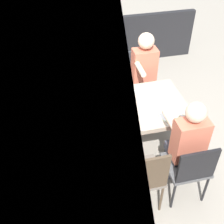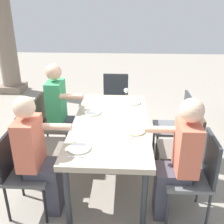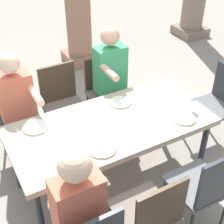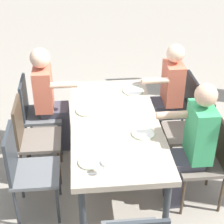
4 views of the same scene
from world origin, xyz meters
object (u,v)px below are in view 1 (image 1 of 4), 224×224
dining_table (111,113)px  plate_0 (169,116)px  chair_east_north (91,186)px  diner_guest_third (185,144)px  plate_1 (124,93)px  wine_glass_3 (41,102)px  chair_west_south (141,78)px  chair_mid_south (107,82)px  plate_3 (56,102)px  diner_woman_green (145,74)px  chair_east_south (70,86)px  plate_2 (94,126)px  chair_mid_north (143,176)px  diner_man_white (88,160)px  chair_west_north (190,167)px

dining_table → plate_0: (-0.63, 0.27, 0.07)m
dining_table → chair_east_north: chair_east_north is taller
chair_east_north → diner_guest_third: (-1.06, -0.18, 0.17)m
diner_guest_third → plate_0: bearing=-85.7°
plate_1 → chair_east_north: bearing=60.8°
diner_guest_third → wine_glass_3: (1.45, -0.86, 0.17)m
chair_west_south → chair_mid_south: 0.52m
chair_west_south → plate_1: bearing=54.4°
dining_table → plate_3: 0.69m
chair_mid_south → plate_0: chair_mid_south is taller
diner_woman_green → wine_glass_3: size_ratio=8.01×
chair_east_south → plate_3: 0.66m
wine_glass_3 → chair_east_north: bearing=110.6°
chair_east_south → plate_2: size_ratio=4.20×
chair_west_south → chair_mid_south: bearing=-0.0°
chair_mid_north → chair_mid_south: 1.73m
diner_man_white → plate_3: (0.23, -0.96, 0.04)m
chair_east_south → plate_0: (-1.03, 1.14, 0.20)m
diner_guest_third → plate_1: (0.42, -0.95, 0.06)m
diner_woman_green → wine_glass_3: (1.45, 0.51, 0.16)m
plate_1 → chair_mid_south: bearing=-81.3°
chair_west_south → plate_0: (0.03, 1.14, 0.22)m
chair_west_south → plate_1: (0.43, 0.60, 0.22)m
chair_east_north → dining_table: bearing=-114.9°
diner_woman_green → plate_2: size_ratio=5.73×
chair_east_north → diner_man_white: 0.26m
plate_3 → diner_woman_green: bearing=-162.1°
diner_woman_green → diner_man_white: diner_man_white is taller
plate_0 → plate_3: bearing=-23.7°
chair_mid_south → diner_man_white: (0.54, 1.55, 0.18)m
plate_3 → chair_mid_north: bearing=123.8°
dining_table → plate_1: bearing=-130.8°
chair_mid_north → diner_woman_green: bearing=-108.3°
chair_east_north → chair_mid_south: bearing=-107.4°
dining_table → plate_2: (0.24, 0.25, 0.07)m
chair_mid_north → chair_west_south: bearing=-106.6°
chair_west_north → chair_east_north: 1.06m
chair_mid_south → chair_east_north: size_ratio=1.04×
chair_mid_north → plate_2: (0.39, -0.62, 0.22)m
dining_table → chair_east_north: bearing=65.1°
diner_woman_green → chair_west_south: bearing=-91.0°
chair_east_south → diner_guest_third: (-1.06, 1.55, 0.14)m
chair_east_south → diner_woman_green: diner_woman_green is taller
plate_2 → plate_1: bearing=-132.7°
chair_mid_north → chair_east_south: size_ratio=0.97×
dining_table → chair_east_north: 0.96m
plate_0 → wine_glass_3: size_ratio=1.47×
chair_west_south → diner_guest_third: (0.00, 1.55, 0.16)m
diner_woman_green → diner_guest_third: 1.37m
diner_guest_third → plate_1: 1.04m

